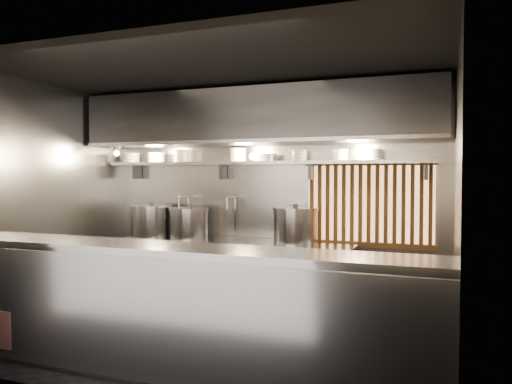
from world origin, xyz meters
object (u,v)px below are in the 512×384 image
Objects in this scene: pendant_bulb at (253,156)px; stock_pot_mid at (151,221)px; stock_pot_left at (189,223)px; stock_pot_right at (295,225)px; heat_lamp at (116,149)px.

stock_pot_mid is (-1.43, -0.09, -0.85)m from pendant_bulb.
stock_pot_left is 1.44m from stock_pot_right.
stock_pot_right is (1.44, 0.03, 0.02)m from stock_pot_left.
heat_lamp reaches higher than stock_pot_mid.
pendant_bulb is 0.31× the size of stock_pot_mid.
stock_pot_left is at bearing -178.82° from stock_pot_right.
stock_pot_right is at bearing 7.55° from heat_lamp.
heat_lamp is 1.06m from stock_pot_mid.
stock_pot_mid is (0.37, 0.26, -0.96)m from heat_lamp.
stock_pot_right is (1.99, 0.06, 0.01)m from stock_pot_mid.
heat_lamp is 1.83m from pendant_bulb.
heat_lamp is 0.55× the size of stock_pot_left.
pendant_bulb reaches higher than stock_pot_right.
stock_pot_right reaches higher than stock_pot_left.
stock_pot_right is at bearing 1.61° from stock_pot_mid.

